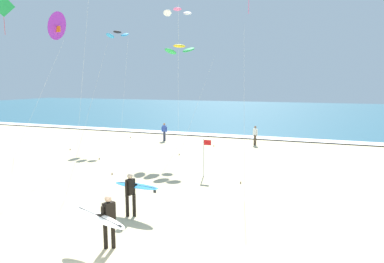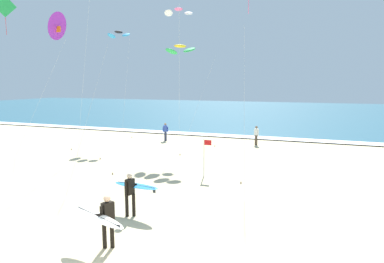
{
  "view_description": "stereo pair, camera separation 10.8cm",
  "coord_description": "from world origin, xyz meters",
  "px_view_note": "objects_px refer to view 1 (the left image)",
  "views": [
    {
      "loc": [
        5.12,
        -7.68,
        5.09
      ],
      "look_at": [
        -0.2,
        6.62,
        2.88
      ],
      "focal_mm": 31.52,
      "sensor_mm": 36.0,
      "label": 1
    },
    {
      "loc": [
        5.22,
        -7.64,
        5.09
      ],
      "look_at": [
        -0.2,
        6.62,
        2.88
      ],
      "focal_mm": 31.52,
      "sensor_mm": 36.0,
      "label": 2
    }
  ],
  "objects_px": {
    "surfer_lead": "(104,218)",
    "bystander_blue_top": "(164,132)",
    "kite_arc_rose_low": "(177,12)",
    "lifeguard_flag": "(205,154)",
    "kite_delta_violet_extra": "(56,27)",
    "bystander_white_top": "(255,135)",
    "surfer_trailing": "(133,189)",
    "kite_arc_charcoal_close": "(117,34)",
    "kite_arc_golden_mid": "(179,49)",
    "kite_diamond_emerald_far": "(5,10)"
  },
  "relations": [
    {
      "from": "surfer_lead",
      "to": "kite_diamond_emerald_far",
      "type": "height_order",
      "value": "kite_diamond_emerald_far"
    },
    {
      "from": "kite_delta_violet_extra",
      "to": "kite_diamond_emerald_far",
      "type": "bearing_deg",
      "value": 148.16
    },
    {
      "from": "bystander_blue_top",
      "to": "lifeguard_flag",
      "type": "height_order",
      "value": "lifeguard_flag"
    },
    {
      "from": "kite_arc_golden_mid",
      "to": "lifeguard_flag",
      "type": "height_order",
      "value": "kite_arc_golden_mid"
    },
    {
      "from": "kite_arc_charcoal_close",
      "to": "surfer_trailing",
      "type": "bearing_deg",
      "value": -56.1
    },
    {
      "from": "kite_delta_violet_extra",
      "to": "bystander_white_top",
      "type": "bearing_deg",
      "value": 70.93
    },
    {
      "from": "kite_arc_rose_low",
      "to": "lifeguard_flag",
      "type": "xyz_separation_m",
      "value": [
        4.84,
        -7.86,
        -9.21
      ]
    },
    {
      "from": "bystander_blue_top",
      "to": "lifeguard_flag",
      "type": "xyz_separation_m",
      "value": [
        6.91,
        -9.64,
        0.45
      ]
    },
    {
      "from": "surfer_trailing",
      "to": "kite_delta_violet_extra",
      "type": "distance_m",
      "value": 7.35
    },
    {
      "from": "surfer_trailing",
      "to": "bystander_blue_top",
      "type": "bearing_deg",
      "value": 111.0
    },
    {
      "from": "surfer_lead",
      "to": "kite_arc_golden_mid",
      "type": "distance_m",
      "value": 15.23
    },
    {
      "from": "kite_arc_golden_mid",
      "to": "kite_arc_charcoal_close",
      "type": "height_order",
      "value": "kite_arc_charcoal_close"
    },
    {
      "from": "surfer_trailing",
      "to": "surfer_lead",
      "type": "bearing_deg",
      "value": -77.66
    },
    {
      "from": "kite_arc_golden_mid",
      "to": "kite_diamond_emerald_far",
      "type": "xyz_separation_m",
      "value": [
        -10.39,
        -4.56,
        2.42
      ]
    },
    {
      "from": "bystander_white_top",
      "to": "surfer_lead",
      "type": "bearing_deg",
      "value": -93.61
    },
    {
      "from": "lifeguard_flag",
      "to": "bystander_white_top",
      "type": "bearing_deg",
      "value": 84.8
    },
    {
      "from": "kite_delta_violet_extra",
      "to": "bystander_blue_top",
      "type": "xyz_separation_m",
      "value": [
        -2.33,
        15.23,
        -6.56
      ]
    },
    {
      "from": "surfer_trailing",
      "to": "lifeguard_flag",
      "type": "relative_size",
      "value": 1.03
    },
    {
      "from": "kite_arc_golden_mid",
      "to": "bystander_blue_top",
      "type": "bearing_deg",
      "value": 125.42
    },
    {
      "from": "surfer_lead",
      "to": "kite_arc_rose_low",
      "type": "distance_m",
      "value": 19.73
    },
    {
      "from": "bystander_blue_top",
      "to": "kite_arc_charcoal_close",
      "type": "bearing_deg",
      "value": -160.82
    },
    {
      "from": "kite_arc_rose_low",
      "to": "lifeguard_flag",
      "type": "relative_size",
      "value": 5.14
    },
    {
      "from": "kite_diamond_emerald_far",
      "to": "bystander_white_top",
      "type": "relative_size",
      "value": 6.78
    },
    {
      "from": "surfer_lead",
      "to": "bystander_blue_top",
      "type": "relative_size",
      "value": 1.41
    },
    {
      "from": "kite_diamond_emerald_far",
      "to": "kite_arc_rose_low",
      "type": "distance_m",
      "value": 11.84
    },
    {
      "from": "surfer_trailing",
      "to": "kite_arc_golden_mid",
      "type": "xyz_separation_m",
      "value": [
        -2.5,
        10.75,
        6.29
      ]
    },
    {
      "from": "kite_arc_rose_low",
      "to": "kite_delta_violet_extra",
      "type": "relative_size",
      "value": 1.35
    },
    {
      "from": "kite_arc_charcoal_close",
      "to": "kite_arc_rose_low",
      "type": "bearing_deg",
      "value": -5.0
    },
    {
      "from": "kite_delta_violet_extra",
      "to": "lifeguard_flag",
      "type": "relative_size",
      "value": 3.8
    },
    {
      "from": "bystander_white_top",
      "to": "lifeguard_flag",
      "type": "distance_m",
      "value": 10.46
    },
    {
      "from": "surfer_trailing",
      "to": "kite_arc_charcoal_close",
      "type": "xyz_separation_m",
      "value": [
        -9.71,
        14.45,
        8.1
      ]
    },
    {
      "from": "kite_arc_rose_low",
      "to": "bystander_white_top",
      "type": "relative_size",
      "value": 6.79
    },
    {
      "from": "kite_diamond_emerald_far",
      "to": "bystander_blue_top",
      "type": "xyz_separation_m",
      "value": [
        6.85,
        9.53,
        -8.95
      ]
    },
    {
      "from": "surfer_lead",
      "to": "surfer_trailing",
      "type": "height_order",
      "value": "same"
    },
    {
      "from": "surfer_lead",
      "to": "kite_arc_charcoal_close",
      "type": "bearing_deg",
      "value": 120.93
    },
    {
      "from": "kite_arc_charcoal_close",
      "to": "lifeguard_flag",
      "type": "bearing_deg",
      "value": -38.3
    },
    {
      "from": "kite_arc_rose_low",
      "to": "lifeguard_flag",
      "type": "bearing_deg",
      "value": -58.37
    },
    {
      "from": "bystander_white_top",
      "to": "kite_diamond_emerald_far",
      "type": "bearing_deg",
      "value": -144.99
    },
    {
      "from": "kite_arc_rose_low",
      "to": "lifeguard_flag",
      "type": "height_order",
      "value": "kite_arc_rose_low"
    },
    {
      "from": "kite_arc_rose_low",
      "to": "kite_arc_charcoal_close",
      "type": "distance_m",
      "value": 5.92
    },
    {
      "from": "lifeguard_flag",
      "to": "kite_diamond_emerald_far",
      "type": "bearing_deg",
      "value": 179.57
    },
    {
      "from": "kite_diamond_emerald_far",
      "to": "kite_arc_rose_low",
      "type": "height_order",
      "value": "kite_arc_rose_low"
    },
    {
      "from": "kite_arc_rose_low",
      "to": "bystander_blue_top",
      "type": "height_order",
      "value": "kite_arc_rose_low"
    },
    {
      "from": "surfer_lead",
      "to": "bystander_blue_top",
      "type": "xyz_separation_m",
      "value": [
        -6.64,
        18.49,
        -0.23
      ]
    },
    {
      "from": "kite_arc_charcoal_close",
      "to": "lifeguard_flag",
      "type": "relative_size",
      "value": 4.5
    },
    {
      "from": "kite_delta_violet_extra",
      "to": "bystander_blue_top",
      "type": "bearing_deg",
      "value": 98.68
    },
    {
      "from": "surfer_trailing",
      "to": "bystander_white_top",
      "type": "bearing_deg",
      "value": 83.71
    },
    {
      "from": "kite_diamond_emerald_far",
      "to": "surfer_trailing",
      "type": "bearing_deg",
      "value": -25.69
    },
    {
      "from": "surfer_trailing",
      "to": "bystander_white_top",
      "type": "relative_size",
      "value": 1.36
    },
    {
      "from": "surfer_lead",
      "to": "kite_delta_violet_extra",
      "type": "xyz_separation_m",
      "value": [
        -4.32,
        3.26,
        6.33
      ]
    }
  ]
}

